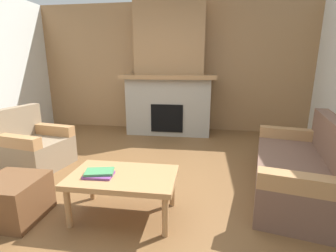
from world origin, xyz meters
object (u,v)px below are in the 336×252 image
at_px(fireplace, 170,78).
at_px(couch, 302,169).
at_px(armchair, 34,147).
at_px(coffee_table, 123,180).
at_px(ottoman, 13,199).

height_order(fireplace, couch, fireplace).
distance_m(armchair, coffee_table, 1.91).
distance_m(coffee_table, ottoman, 1.05).
height_order(fireplace, armchair, fireplace).
xyz_separation_m(armchair, ottoman, (0.62, -1.16, -0.09)).
xyz_separation_m(coffee_table, ottoman, (-1.02, -0.19, -0.18)).
bearing_deg(ottoman, couch, 17.69).
bearing_deg(ottoman, coffee_table, 10.54).
distance_m(fireplace, coffee_table, 3.21).
bearing_deg(coffee_table, armchair, 149.57).
xyz_separation_m(fireplace, ottoman, (-1.03, -3.30, -0.96)).
height_order(coffee_table, ottoman, coffee_table).
relative_size(coffee_table, ottoman, 1.92).
height_order(armchair, coffee_table, armchair).
bearing_deg(fireplace, armchair, -127.75).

